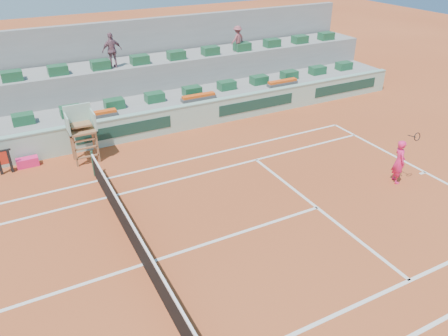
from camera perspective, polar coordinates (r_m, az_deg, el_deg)
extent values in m
plane|color=#A2421F|center=(13.31, -10.53, -12.30)|extent=(90.00, 90.00, 0.00)
cube|color=gray|center=(22.17, -19.48, 5.80)|extent=(36.00, 4.00, 1.20)
cube|color=gray|center=(23.43, -20.48, 8.68)|extent=(36.00, 2.40, 2.60)
cube|color=gray|center=(24.70, -21.46, 11.69)|extent=(36.00, 0.40, 4.40)
cube|color=#F62068|center=(19.75, -24.27, 0.70)|extent=(0.86, 0.38, 0.38)
imported|color=#7D5363|center=(22.67, -14.41, 14.66)|extent=(1.04, 0.54, 1.70)
imported|color=#8F474E|center=(25.26, 1.78, 16.53)|extent=(1.03, 0.79, 1.40)
cube|color=silver|center=(19.42, 24.79, -0.51)|extent=(0.12, 10.97, 0.01)
cube|color=silver|center=(17.74, -16.14, -1.61)|extent=(23.77, 0.12, 0.01)
cube|color=silver|center=(16.57, -15.04, -3.74)|extent=(23.77, 0.12, 0.01)
cube|color=silver|center=(15.80, 12.06, -5.08)|extent=(0.12, 8.23, 0.01)
cube|color=silver|center=(13.30, -10.53, -12.29)|extent=(12.80, 0.12, 0.01)
cube|color=silver|center=(19.31, 24.51, -0.61)|extent=(0.30, 0.12, 0.01)
cube|color=black|center=(13.01, -10.71, -10.77)|extent=(0.03, 11.87, 0.92)
cube|color=white|center=(12.71, -10.91, -9.05)|extent=(0.06, 11.87, 0.07)
cylinder|color=#1C422D|center=(17.88, -16.71, 0.55)|extent=(0.10, 0.10, 1.10)
cube|color=#9AC2AF|center=(20.15, -18.36, 3.72)|extent=(36.00, 0.30, 1.20)
cube|color=#81AD9B|center=(19.91, -18.63, 5.36)|extent=(36.00, 0.34, 0.06)
cube|color=#14392E|center=(20.33, -12.80, 4.88)|extent=(4.40, 0.02, 0.56)
cube|color=#14392E|center=(22.92, 4.31, 8.27)|extent=(4.40, 0.02, 0.56)
cube|color=#14392E|center=(26.44, 15.64, 10.10)|extent=(4.40, 0.02, 0.56)
cube|color=brown|center=(18.76, -18.85, 2.00)|extent=(0.08, 0.08, 1.35)
cube|color=brown|center=(18.88, -16.20, 2.60)|extent=(0.08, 0.08, 1.35)
cube|color=brown|center=(19.39, -19.24, 2.81)|extent=(0.08, 0.08, 1.35)
cube|color=brown|center=(19.51, -16.67, 3.39)|extent=(0.08, 0.08, 1.35)
cube|color=brown|center=(18.84, -18.06, 4.66)|extent=(1.10, 0.90, 0.08)
cube|color=#9AC2AF|center=(19.00, -18.52, 6.46)|extent=(1.10, 0.08, 1.00)
cube|color=#9AC2AF|center=(18.65, -19.78, 5.32)|extent=(0.06, 0.90, 0.80)
cube|color=#9AC2AF|center=(18.78, -16.68, 6.00)|extent=(0.06, 0.90, 0.80)
cube|color=brown|center=(18.84, -18.23, 5.43)|extent=(0.80, 0.60, 0.08)
cube|color=brown|center=(18.95, -17.38, 1.42)|extent=(0.90, 0.08, 0.06)
cube|color=brown|center=(18.78, -17.55, 2.50)|extent=(0.90, 0.08, 0.06)
cube|color=brown|center=(18.64, -17.71, 3.47)|extent=(0.90, 0.08, 0.06)
cube|color=#1B5130|center=(20.91, -24.76, 5.85)|extent=(0.90, 0.60, 0.44)
cube|color=#1B5130|center=(21.05, -19.40, 7.04)|extent=(0.90, 0.60, 0.44)
cube|color=#1B5130|center=(21.38, -14.14, 8.14)|extent=(0.90, 0.60, 0.44)
cube|color=#1B5130|center=(21.88, -9.05, 9.13)|extent=(0.90, 0.60, 0.44)
cube|color=#1B5130|center=(22.56, -4.21, 10.01)|extent=(0.90, 0.60, 0.44)
cube|color=#1B5130|center=(23.38, 0.35, 10.77)|extent=(0.90, 0.60, 0.44)
cube|color=#1B5130|center=(24.34, 4.59, 11.41)|extent=(0.90, 0.60, 0.44)
cube|color=#1B5130|center=(25.43, 8.51, 11.95)|extent=(0.90, 0.60, 0.44)
cube|color=#1B5130|center=(26.62, 12.10, 12.39)|extent=(0.90, 0.60, 0.44)
cube|color=#1B5130|center=(27.90, 15.39, 12.75)|extent=(0.90, 0.60, 0.44)
cube|color=#1B5130|center=(22.29, -25.98, 10.77)|extent=(0.90, 0.60, 0.44)
cube|color=#1B5130|center=(22.43, -20.88, 11.87)|extent=(0.90, 0.60, 0.44)
cube|color=#1B5130|center=(22.74, -15.85, 12.86)|extent=(0.90, 0.60, 0.44)
cube|color=#1B5130|center=(23.21, -10.95, 13.73)|extent=(0.90, 0.60, 0.44)
cube|color=#1B5130|center=(23.85, -6.25, 14.46)|extent=(0.90, 0.60, 0.44)
cube|color=#1B5130|center=(24.63, -1.79, 15.07)|extent=(0.90, 0.60, 0.44)
cube|color=#1B5130|center=(25.55, 2.39, 15.56)|extent=(0.90, 0.60, 0.44)
cube|color=#1B5130|center=(26.58, 6.28, 15.94)|extent=(0.90, 0.60, 0.44)
cube|color=#1B5130|center=(27.72, 9.88, 16.23)|extent=(0.90, 0.60, 0.44)
cube|color=#1B5130|center=(28.95, 13.19, 16.44)|extent=(0.90, 0.60, 0.44)
cube|color=#494949|center=(20.50, -16.20, 6.55)|extent=(1.80, 0.36, 0.16)
cube|color=#DA4912|center=(20.45, -16.25, 6.91)|extent=(1.70, 0.32, 0.12)
cube|color=#494949|center=(21.91, -3.33, 9.08)|extent=(1.80, 0.36, 0.16)
cube|color=#DA4912|center=(21.86, -3.34, 9.43)|extent=(1.70, 0.32, 0.12)
cube|color=#494949|center=(24.29, 7.63, 10.86)|extent=(1.80, 0.36, 0.16)
cube|color=#DA4912|center=(24.25, 7.65, 11.18)|extent=(1.70, 0.32, 0.12)
cube|color=black|center=(19.41, -26.15, 0.83)|extent=(0.11, 0.11, 1.00)
cube|color=black|center=(19.22, -27.05, 2.01)|extent=(0.64, 0.09, 0.06)
cube|color=red|center=(19.32, -26.85, 1.19)|extent=(0.47, 0.04, 0.56)
imported|color=#F62068|center=(17.88, 21.90, 0.79)|extent=(0.64, 0.75, 1.75)
cylinder|color=black|center=(17.24, 23.33, 3.83)|extent=(0.03, 0.35, 0.09)
torus|color=black|center=(17.09, 23.91, 3.76)|extent=(0.31, 0.08, 0.31)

